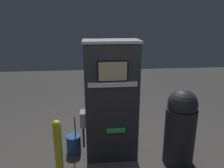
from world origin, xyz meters
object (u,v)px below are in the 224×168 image
at_px(gas_pump, 111,101).
at_px(trash_bin, 180,127).
at_px(safety_bollard, 59,151).
at_px(squeegee_bucket, 74,144).

height_order(gas_pump, trash_bin, gas_pump).
xyz_separation_m(safety_bollard, squeegee_bucket, (0.14, 0.74, -0.35)).
xyz_separation_m(gas_pump, trash_bin, (1.08, -0.31, -0.36)).
xyz_separation_m(gas_pump, squeegee_bucket, (-0.66, 0.13, -0.84)).
xyz_separation_m(gas_pump, safety_bollard, (-0.80, -0.60, -0.48)).
xyz_separation_m(trash_bin, squeegee_bucket, (-1.74, 0.44, -0.48)).
height_order(gas_pump, safety_bollard, gas_pump).
height_order(gas_pump, squeegee_bucket, gas_pump).
relative_size(gas_pump, squeegee_bucket, 2.78).
bearing_deg(safety_bollard, squeegee_bucket, 79.02).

